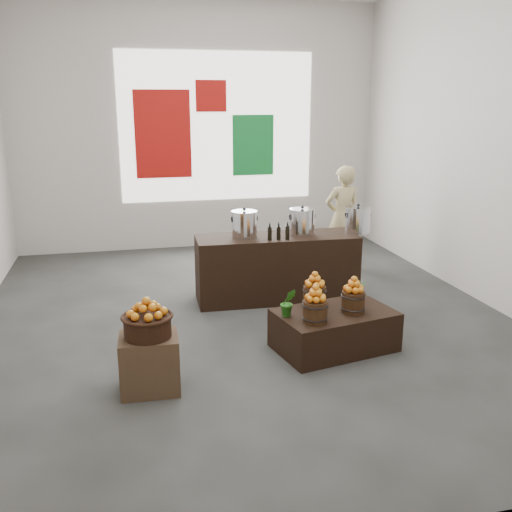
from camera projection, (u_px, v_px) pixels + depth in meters
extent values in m
plane|color=#3D3D3A|center=(245.00, 318.00, 6.60)|extent=(7.00, 7.00, 0.00)
cube|color=#BCB5AE|center=(199.00, 128.00, 9.35)|extent=(6.00, 0.04, 4.00)
cube|color=white|center=(218.00, 127.00, 9.40)|extent=(3.20, 0.02, 2.40)
cube|color=#A5100C|center=(163.00, 134.00, 9.22)|extent=(0.90, 0.04, 1.40)
cube|color=#12762E|center=(253.00, 145.00, 9.60)|extent=(0.70, 0.04, 1.00)
cube|color=#A5100C|center=(211.00, 96.00, 9.24)|extent=(0.50, 0.04, 0.50)
cube|color=#513825|center=(150.00, 363.00, 4.91)|extent=(0.52, 0.43, 0.50)
cylinder|color=black|center=(148.00, 326.00, 4.82)|extent=(0.40, 0.40, 0.18)
cube|color=black|center=(334.00, 330.00, 5.74)|extent=(1.28, 0.93, 0.40)
cylinder|color=#3D2110|center=(315.00, 312.00, 5.39)|extent=(0.23, 0.23, 0.21)
cylinder|color=#3D2110|center=(353.00, 302.00, 5.65)|extent=(0.23, 0.23, 0.21)
cylinder|color=#3D2110|center=(314.00, 296.00, 5.80)|extent=(0.23, 0.23, 0.21)
imported|color=#1F6314|center=(354.00, 290.00, 5.95)|extent=(0.22, 0.19, 0.25)
imported|color=#1F6314|center=(288.00, 303.00, 5.54)|extent=(0.16, 0.13, 0.28)
cube|color=black|center=(277.00, 268.00, 7.15)|extent=(2.02, 0.72, 0.82)
cylinder|color=silver|center=(244.00, 225.00, 6.92)|extent=(0.31, 0.31, 0.31)
cylinder|color=silver|center=(302.00, 223.00, 7.06)|extent=(0.31, 0.31, 0.31)
cylinder|color=silver|center=(358.00, 220.00, 7.19)|extent=(0.31, 0.31, 0.31)
imported|color=tan|center=(342.00, 217.00, 8.42)|extent=(0.59, 0.41, 1.53)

